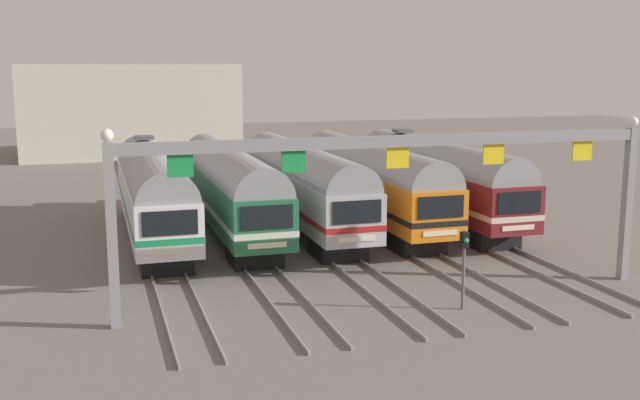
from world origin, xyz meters
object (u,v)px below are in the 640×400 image
at_px(commuter_train_maroon, 436,176).
at_px(yard_signal_mast, 464,255).
at_px(catenary_gantry, 397,168).
at_px(commuter_train_green, 229,186).
at_px(commuter_train_stainless, 302,182).
at_px(commuter_train_white, 152,189).
at_px(commuter_train_orange, 371,179).

height_order(commuter_train_maroon, yard_signal_mast, commuter_train_maroon).
relative_size(commuter_train_maroon, catenary_gantry, 0.84).
bearing_deg(commuter_train_green, commuter_train_maroon, 0.02).
xyz_separation_m(commuter_train_stainless, commuter_train_maroon, (8.13, 0.00, 0.00)).
xyz_separation_m(commuter_train_white, commuter_train_green, (4.07, -0.00, -0.00)).
bearing_deg(commuter_train_stainless, commuter_train_green, 180.00).
height_order(commuter_train_orange, yard_signal_mast, commuter_train_orange).
relative_size(commuter_train_stainless, catenary_gantry, 0.84).
height_order(commuter_train_stainless, commuter_train_orange, same).
bearing_deg(yard_signal_mast, commuter_train_maroon, 68.13).
bearing_deg(commuter_train_stainless, catenary_gantry, -90.00).
relative_size(commuter_train_green, commuter_train_stainless, 1.00).
bearing_deg(commuter_train_orange, commuter_train_white, 179.98).
height_order(commuter_train_orange, commuter_train_maroon, commuter_train_maroon).
distance_m(commuter_train_white, yard_signal_mast, 18.30).
distance_m(commuter_train_maroon, yard_signal_mast, 16.39).
height_order(commuter_train_green, commuter_train_maroon, commuter_train_maroon).
height_order(commuter_train_green, commuter_train_stainless, same).
height_order(commuter_train_white, commuter_train_stainless, commuter_train_white).
bearing_deg(commuter_train_green, yard_signal_mast, -68.13).
bearing_deg(commuter_train_green, commuter_train_orange, 0.00).
xyz_separation_m(commuter_train_green, yard_signal_mast, (6.10, -15.20, -0.57)).
bearing_deg(commuter_train_white, catenary_gantry, -58.93).
xyz_separation_m(commuter_train_orange, commuter_train_maroon, (4.07, 0.00, 0.00)).
bearing_deg(commuter_train_green, catenary_gantry, -73.23).
bearing_deg(catenary_gantry, commuter_train_maroon, 58.93).
bearing_deg(commuter_train_maroon, commuter_train_stainless, -179.97).
xyz_separation_m(commuter_train_stainless, commuter_train_orange, (4.07, 0.00, 0.00)).
height_order(catenary_gantry, yard_signal_mast, catenary_gantry).
height_order(commuter_train_white, commuter_train_green, commuter_train_white).
bearing_deg(yard_signal_mast, commuter_train_white, 123.78).
distance_m(commuter_train_orange, catenary_gantry, 14.32).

